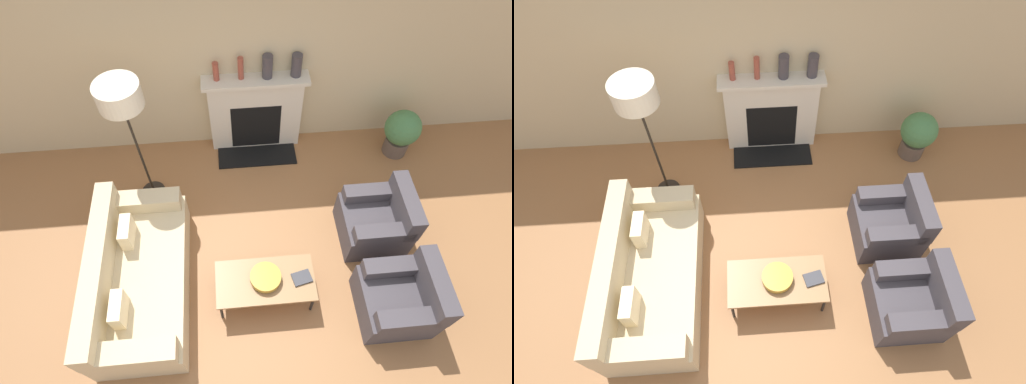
# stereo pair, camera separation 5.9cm
# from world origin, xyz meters

# --- Properties ---
(ground_plane) EXTENTS (18.00, 18.00, 0.00)m
(ground_plane) POSITION_xyz_m (0.00, 0.00, 0.00)
(ground_plane) COLOR #99663D
(wall_back) EXTENTS (18.00, 0.06, 2.90)m
(wall_back) POSITION_xyz_m (0.00, 2.53, 1.45)
(wall_back) COLOR #C6B289
(wall_back) RESTS_ON ground_plane
(fireplace) EXTENTS (1.36, 0.59, 1.19)m
(fireplace) POSITION_xyz_m (0.19, 2.39, 0.58)
(fireplace) COLOR beige
(fireplace) RESTS_ON ground_plane
(couch) EXTENTS (0.96, 1.93, 0.83)m
(couch) POSITION_xyz_m (-1.31, 0.24, 0.31)
(couch) COLOR #CCB78E
(couch) RESTS_ON ground_plane
(armchair_near) EXTENTS (0.76, 0.74, 0.81)m
(armchair_near) POSITION_xyz_m (1.52, -0.25, 0.31)
(armchair_near) COLOR #423D42
(armchair_near) RESTS_ON ground_plane
(armchair_far) EXTENTS (0.76, 0.74, 0.81)m
(armchair_far) POSITION_xyz_m (1.52, 0.72, 0.31)
(armchair_far) COLOR #423D42
(armchair_far) RESTS_ON ground_plane
(coffee_table) EXTENTS (1.07, 0.54, 0.39)m
(coffee_table) POSITION_xyz_m (0.09, 0.06, 0.36)
(coffee_table) COLOR olive
(coffee_table) RESTS_ON ground_plane
(bowl) EXTENTS (0.34, 0.34, 0.09)m
(bowl) POSITION_xyz_m (0.09, 0.07, 0.44)
(bowl) COLOR #BC8E2D
(bowl) RESTS_ON coffee_table
(book) EXTENTS (0.23, 0.19, 0.02)m
(book) POSITION_xyz_m (0.49, 0.05, 0.40)
(book) COLOR #38383D
(book) RESTS_ON coffee_table
(floor_lamp) EXTENTS (0.48, 0.48, 1.85)m
(floor_lamp) POSITION_xyz_m (-1.27, 1.62, 1.62)
(floor_lamp) COLOR black
(floor_lamp) RESTS_ON ground_plane
(mantel_vase_left) EXTENTS (0.07, 0.07, 0.25)m
(mantel_vase_left) POSITION_xyz_m (-0.29, 2.40, 1.32)
(mantel_vase_left) COLOR brown
(mantel_vase_left) RESTS_ON fireplace
(mantel_vase_center_left) EXTENTS (0.07, 0.07, 0.30)m
(mantel_vase_center_left) POSITION_xyz_m (0.01, 2.40, 1.34)
(mantel_vase_center_left) COLOR brown
(mantel_vase_center_left) RESTS_ON fireplace
(mantel_vase_center_right) EXTENTS (0.13, 0.13, 0.31)m
(mantel_vase_center_right) POSITION_xyz_m (0.34, 2.40, 1.35)
(mantel_vase_center_right) COLOR #3D383D
(mantel_vase_center_right) RESTS_ON fireplace
(mantel_vase_right) EXTENTS (0.13, 0.13, 0.30)m
(mantel_vase_right) POSITION_xyz_m (0.70, 2.40, 1.34)
(mantel_vase_right) COLOR #3D383D
(mantel_vase_right) RESTS_ON fireplace
(potted_plant) EXTENTS (0.49, 0.49, 0.72)m
(potted_plant) POSITION_xyz_m (2.19, 2.04, 0.41)
(potted_plant) COLOR brown
(potted_plant) RESTS_ON ground_plane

